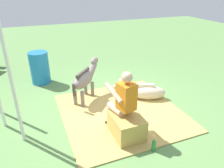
{
  "coord_description": "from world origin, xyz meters",
  "views": [
    {
      "loc": [
        -4.02,
        1.6,
        2.71
      ],
      "look_at": [
        0.21,
        -0.09,
        0.55
      ],
      "focal_mm": 34.37,
      "sensor_mm": 36.0,
      "label": 1
    }
  ],
  "objects_px": {
    "pony_lying": "(144,92)",
    "water_barrel": "(40,68)",
    "tent_pole_left": "(12,84)",
    "hay_bale": "(127,126)",
    "soda_bottle": "(154,145)",
    "person_seated": "(122,100)",
    "pony_standing": "(85,79)"
  },
  "relations": [
    {
      "from": "hay_bale",
      "to": "soda_bottle",
      "type": "xyz_separation_m",
      "value": [
        -0.55,
        -0.27,
        -0.1
      ]
    },
    {
      "from": "pony_lying",
      "to": "soda_bottle",
      "type": "bearing_deg",
      "value": 155.84
    },
    {
      "from": "hay_bale",
      "to": "tent_pole_left",
      "type": "bearing_deg",
      "value": 72.0
    },
    {
      "from": "person_seated",
      "to": "pony_standing",
      "type": "xyz_separation_m",
      "value": [
        1.55,
        0.31,
        -0.16
      ]
    },
    {
      "from": "person_seated",
      "to": "soda_bottle",
      "type": "bearing_deg",
      "value": -157.16
    },
    {
      "from": "pony_standing",
      "to": "soda_bottle",
      "type": "relative_size",
      "value": 4.44
    },
    {
      "from": "pony_lying",
      "to": "water_barrel",
      "type": "height_order",
      "value": "water_barrel"
    },
    {
      "from": "person_seated",
      "to": "water_barrel",
      "type": "relative_size",
      "value": 1.42
    },
    {
      "from": "hay_bale",
      "to": "pony_lying",
      "type": "height_order",
      "value": "hay_bale"
    },
    {
      "from": "water_barrel",
      "to": "tent_pole_left",
      "type": "xyz_separation_m",
      "value": [
        -2.58,
        0.56,
        0.71
      ]
    },
    {
      "from": "soda_bottle",
      "to": "tent_pole_left",
      "type": "bearing_deg",
      "value": 61.56
    },
    {
      "from": "tent_pole_left",
      "to": "person_seated",
      "type": "bearing_deg",
      "value": -103.67
    },
    {
      "from": "tent_pole_left",
      "to": "pony_standing",
      "type": "bearing_deg",
      "value": -54.09
    },
    {
      "from": "pony_lying",
      "to": "tent_pole_left",
      "type": "xyz_separation_m",
      "value": [
        -0.56,
        2.91,
        0.99
      ]
    },
    {
      "from": "soda_bottle",
      "to": "tent_pole_left",
      "type": "height_order",
      "value": "tent_pole_left"
    },
    {
      "from": "pony_lying",
      "to": "soda_bottle",
      "type": "distance_m",
      "value": 1.89
    },
    {
      "from": "hay_bale",
      "to": "soda_bottle",
      "type": "bearing_deg",
      "value": -153.67
    },
    {
      "from": "tent_pole_left",
      "to": "pony_lying",
      "type": "bearing_deg",
      "value": -79.04
    },
    {
      "from": "person_seated",
      "to": "pony_standing",
      "type": "height_order",
      "value": "person_seated"
    },
    {
      "from": "water_barrel",
      "to": "tent_pole_left",
      "type": "height_order",
      "value": "tent_pole_left"
    },
    {
      "from": "hay_bale",
      "to": "tent_pole_left",
      "type": "xyz_separation_m",
      "value": [
        0.61,
        1.86,
        0.96
      ]
    },
    {
      "from": "water_barrel",
      "to": "tent_pole_left",
      "type": "relative_size",
      "value": 0.39
    },
    {
      "from": "person_seated",
      "to": "tent_pole_left",
      "type": "relative_size",
      "value": 0.56
    },
    {
      "from": "pony_lying",
      "to": "person_seated",
      "type": "bearing_deg",
      "value": 133.34
    },
    {
      "from": "pony_standing",
      "to": "soda_bottle",
      "type": "xyz_separation_m",
      "value": [
        -2.26,
        -0.61,
        -0.44
      ]
    },
    {
      "from": "hay_bale",
      "to": "soda_bottle",
      "type": "relative_size",
      "value": 2.76
    },
    {
      "from": "person_seated",
      "to": "pony_lying",
      "type": "relative_size",
      "value": 1.0
    },
    {
      "from": "person_seated",
      "to": "water_barrel",
      "type": "bearing_deg",
      "value": 22.87
    },
    {
      "from": "pony_standing",
      "to": "hay_bale",
      "type": "bearing_deg",
      "value": -168.81
    },
    {
      "from": "hay_bale",
      "to": "pony_standing",
      "type": "xyz_separation_m",
      "value": [
        1.71,
        0.34,
        0.34
      ]
    },
    {
      "from": "person_seated",
      "to": "pony_lying",
      "type": "distance_m",
      "value": 1.57
    },
    {
      "from": "pony_standing",
      "to": "water_barrel",
      "type": "bearing_deg",
      "value": 33.2
    }
  ]
}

